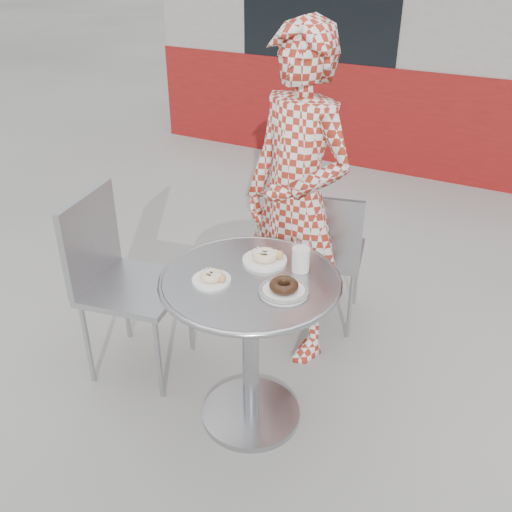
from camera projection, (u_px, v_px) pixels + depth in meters
The scene contains 9 objects.
ground at pixel (243, 414), 2.83m from camera, with size 60.00×60.00×0.00m, color #A7A49E.
bistro_table at pixel (251, 316), 2.53m from camera, with size 0.79×0.79×0.80m.
chair_far at pixel (324, 279), 3.43m from camera, with size 0.51×0.51×0.88m.
chair_left at pixel (137, 319), 3.02m from camera, with size 0.56×0.55×0.99m.
seated_person at pixel (296, 203), 2.90m from camera, with size 0.65×0.43×1.78m, color maroon.
plate_far at pixel (266, 257), 2.55m from camera, with size 0.20×0.20×0.05m.
plate_near at pixel (212, 278), 2.41m from camera, with size 0.17×0.17×0.04m.
plate_checker at pixel (284, 289), 2.33m from camera, with size 0.21×0.21×0.05m.
milk_cup at pixel (301, 258), 2.46m from camera, with size 0.08×0.08×0.13m.
Camera 1 is at (1.04, -1.80, 2.08)m, focal length 40.00 mm.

